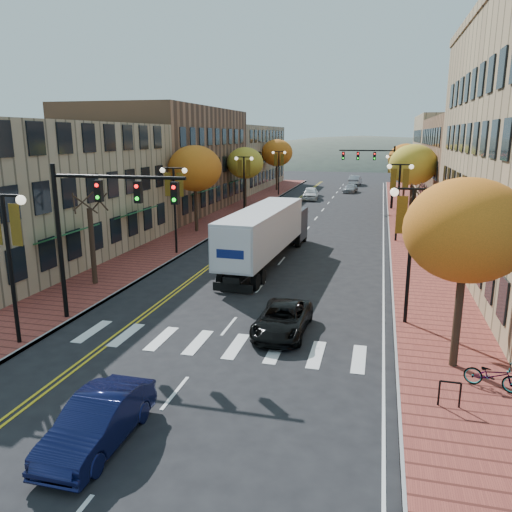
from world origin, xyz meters
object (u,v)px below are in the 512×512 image
Objects in this scene: navy_sedan at (98,421)px; bicycle at (493,375)px; black_suv at (283,319)px; semi_truck at (268,230)px.

navy_sedan is 12.24m from bicycle.
black_suv is (3.32, 8.89, -0.07)m from navy_sedan.
navy_sedan is 2.40× the size of bicycle.
semi_truck reaches higher than navy_sedan.
navy_sedan is 0.94× the size of black_suv.
semi_truck is at bearing 106.40° from black_suv.
semi_truck is 3.57× the size of navy_sedan.
semi_truck is 20.55m from navy_sedan.
bicycle is (10.89, 5.60, -0.08)m from navy_sedan.
black_suv is 2.54× the size of bicycle.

